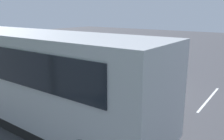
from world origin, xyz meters
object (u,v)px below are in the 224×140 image
at_px(spectator_centre, 64,77).
at_px(stunt_motorcycle, 139,63).
at_px(parked_motorcycle_silver, 110,104).
at_px(spectator_far_left, 107,83).
at_px(spectator_left, 87,78).
at_px(tour_bus, 33,77).

height_order(spectator_centre, stunt_motorcycle, stunt_motorcycle).
bearing_deg(parked_motorcycle_silver, spectator_centre, -5.05).
bearing_deg(spectator_far_left, spectator_centre, 9.75).
bearing_deg(spectator_far_left, spectator_left, -1.96).
height_order(tour_bus, stunt_motorcycle, tour_bus).
bearing_deg(tour_bus, spectator_left, -93.94).
distance_m(spectator_centre, stunt_motorcycle, 4.75).
distance_m(tour_bus, spectator_far_left, 2.96).
bearing_deg(spectator_centre, parked_motorcycle_silver, 174.95).
bearing_deg(stunt_motorcycle, spectator_centre, 75.01).
xyz_separation_m(spectator_left, stunt_motorcycle, (-0.22, -4.16, -0.01)).
xyz_separation_m(spectator_far_left, spectator_centre, (2.22, 0.38, -0.01)).
distance_m(tour_bus, spectator_left, 2.66).
bearing_deg(parked_motorcycle_silver, stunt_motorcycle, -71.34).
relative_size(tour_bus, stunt_motorcycle, 5.54).
bearing_deg(spectator_left, spectator_centre, 22.71).
relative_size(tour_bus, spectator_far_left, 5.87).
bearing_deg(tour_bus, parked_motorcycle_silver, -136.73).
xyz_separation_m(spectator_far_left, parked_motorcycle_silver, (-0.64, 0.63, -0.57)).
bearing_deg(stunt_motorcycle, parked_motorcycle_silver, 108.66).
xyz_separation_m(parked_motorcycle_silver, stunt_motorcycle, (1.63, -4.84, 0.57)).
height_order(spectator_far_left, spectator_left, spectator_left).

